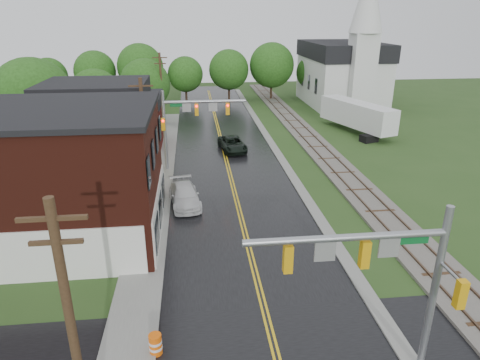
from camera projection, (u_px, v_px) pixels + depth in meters
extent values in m
cube|color=black|center=(225.00, 157.00, 42.59)|extent=(10.00, 90.00, 0.02)
cube|color=gray|center=(270.00, 142.00, 47.78)|extent=(0.80, 70.00, 0.12)
cube|color=gray|center=(159.00, 178.00, 37.32)|extent=(2.40, 50.00, 0.12)
cube|color=#46170F|center=(39.00, 179.00, 25.96)|extent=(14.00, 10.00, 8.00)
cube|color=silver|center=(160.00, 210.00, 27.59)|extent=(0.10, 9.50, 3.00)
cube|color=black|center=(27.00, 111.00, 24.45)|extent=(14.30, 10.30, 0.30)
cube|color=tan|center=(101.00, 141.00, 36.59)|extent=(8.00, 7.00, 6.40)
cube|color=#3F0F0C|center=(128.00, 126.00, 45.39)|extent=(7.00, 6.00, 4.40)
cube|color=silver|center=(340.00, 82.00, 66.55)|extent=(10.00, 16.00, 7.00)
cube|color=black|center=(343.00, 50.00, 64.84)|extent=(10.40, 16.40, 2.40)
cube|color=silver|center=(361.00, 75.00, 58.41)|extent=(3.20, 3.20, 11.00)
cube|color=#59544C|center=(310.00, 140.00, 48.22)|extent=(3.20, 80.00, 0.20)
cube|color=#4C3828|center=(304.00, 139.00, 48.10)|extent=(0.10, 80.00, 0.12)
cube|color=#4C3828|center=(316.00, 138.00, 48.25)|extent=(0.10, 80.00, 0.12)
cylinder|color=gray|center=(434.00, 294.00, 15.94)|extent=(0.28, 0.28, 7.20)
cylinder|color=gray|center=(347.00, 238.00, 14.62)|extent=(7.20, 0.26, 0.26)
cube|color=orange|center=(365.00, 254.00, 14.95)|extent=(0.32, 0.30, 1.05)
cube|color=orange|center=(288.00, 259.00, 14.66)|extent=(0.32, 0.30, 1.05)
cube|color=gray|center=(389.00, 248.00, 14.96)|extent=(0.75, 0.06, 0.75)
cube|color=gray|center=(325.00, 251.00, 14.73)|extent=(0.75, 0.06, 0.75)
cube|color=#0C5926|center=(410.00, 240.00, 14.95)|extent=(1.40, 0.04, 0.30)
cylinder|color=gray|center=(165.00, 132.00, 37.93)|extent=(0.28, 0.28, 7.20)
cylinder|color=gray|center=(205.00, 101.00, 37.36)|extent=(7.20, 0.26, 0.26)
cube|color=orange|center=(197.00, 110.00, 37.54)|extent=(0.32, 0.30, 1.05)
cube|color=orange|center=(228.00, 109.00, 37.82)|extent=(0.32, 0.30, 1.05)
cube|color=gray|center=(187.00, 108.00, 37.38)|extent=(0.75, 0.06, 0.75)
cube|color=gray|center=(213.00, 107.00, 37.61)|extent=(0.75, 0.06, 0.75)
cube|color=#0C5926|center=(178.00, 105.00, 37.21)|extent=(1.40, 0.04, 0.30)
sphere|color=#FF0C0C|center=(196.00, 106.00, 37.25)|extent=(0.20, 0.20, 0.20)
cylinder|color=#382616|center=(73.00, 338.00, 12.47)|extent=(0.28, 0.28, 9.00)
cube|color=#382616|center=(52.00, 218.00, 11.06)|extent=(1.80, 0.12, 0.12)
cube|color=#382616|center=(56.00, 242.00, 11.31)|extent=(1.40, 0.12, 0.12)
cylinder|color=#382616|center=(145.00, 137.00, 32.85)|extent=(0.28, 0.28, 9.00)
cube|color=#382616|center=(141.00, 86.00, 31.43)|extent=(1.80, 0.12, 0.12)
cube|color=#382616|center=(141.00, 95.00, 31.69)|extent=(1.40, 0.12, 0.12)
cylinder|color=#382616|center=(162.00, 90.00, 53.22)|extent=(0.28, 0.28, 9.00)
cube|color=#382616|center=(160.00, 58.00, 51.81)|extent=(1.80, 0.12, 0.12)
cube|color=#382616|center=(160.00, 64.00, 52.06)|extent=(1.40, 0.12, 0.12)
cylinder|color=black|center=(41.00, 141.00, 41.96)|extent=(0.36, 0.36, 3.42)
sphere|color=#1F4313|center=(34.00, 98.00, 40.45)|extent=(7.60, 7.60, 7.60)
sphere|color=#1F4313|center=(40.00, 106.00, 40.38)|extent=(5.32, 5.32, 5.32)
cylinder|color=black|center=(99.00, 124.00, 49.92)|extent=(0.36, 0.36, 2.70)
sphere|color=#1F4313|center=(96.00, 96.00, 48.72)|extent=(6.00, 6.00, 6.00)
sphere|color=#1F4313|center=(101.00, 101.00, 48.60)|extent=(4.20, 4.20, 4.20)
cylinder|color=black|center=(147.00, 111.00, 55.96)|extent=(0.36, 0.36, 2.88)
sphere|color=#1F4313|center=(145.00, 84.00, 54.68)|extent=(6.40, 6.40, 6.40)
sphere|color=#1F4313|center=(150.00, 89.00, 54.58)|extent=(4.48, 4.48, 4.48)
imported|color=black|center=(232.00, 144.00, 44.41)|extent=(3.00, 5.36, 1.42)
imported|color=silver|center=(185.00, 195.00, 31.84)|extent=(2.69, 5.23, 1.45)
cube|color=black|center=(369.00, 138.00, 47.66)|extent=(2.12, 1.73, 0.80)
cylinder|color=gray|center=(347.00, 123.00, 54.16)|extent=(0.16, 0.16, 0.80)
cube|color=silver|center=(357.00, 114.00, 50.90)|extent=(5.93, 11.42, 2.81)
cylinder|color=#EE5B0A|center=(156.00, 344.00, 17.82)|extent=(0.57, 0.57, 0.96)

